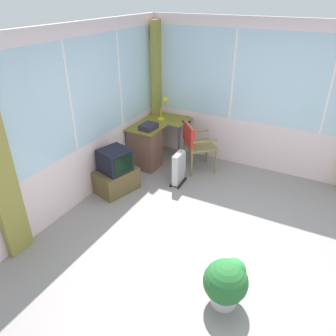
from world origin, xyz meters
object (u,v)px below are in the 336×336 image
Objects in this scene: tv_remote at (186,122)px; potted_plant at (226,281)px; desk at (147,146)px; desk_lamp at (165,104)px; space_heater at (179,168)px; wooden_armchair at (194,141)px; tv_on_stand at (116,173)px; paper_tray at (148,127)px.

tv_remote reaches higher than potted_plant.
desk is at bearing 45.78° from potted_plant.
desk_lamp reaches higher than desk.
desk_lamp is 1.30m from space_heater.
tv_remote is (0.01, -0.42, -0.26)m from desk_lamp.
desk_lamp is at bearing 40.23° from space_heater.
wooden_armchair is at bearing -3.16° from space_heater.
tv_remote is 0.27× the size of space_heater.
tv_remote is 0.47m from wooden_armchair.
tv_remote is 0.99m from space_heater.
tv_remote is at bearing 43.85° from wooden_armchair.
wooden_armchair is at bearing 30.63° from potted_plant.
tv_remote is 0.28× the size of potted_plant.
desk is 0.83m from desk_lamp.
desk reaches higher than potted_plant.
tv_on_stand is (-0.94, -0.00, -0.08)m from desk.
potted_plant is at bearing -160.09° from tv_remote.
tv_remote is at bearing -18.49° from tv_on_stand.
tv_remote is 0.74m from paper_tray.
paper_tray is 0.57× the size of potted_plant.
tv_on_stand is 1.38× the size of potted_plant.
desk_lamp is 0.50m from tv_remote.
space_heater is (-0.23, -0.70, -0.51)m from paper_tray.
paper_tray is at bearing 131.58° from tv_remote.
paper_tray is (-0.60, 0.43, 0.03)m from tv_remote.
wooden_armchair reaches higher than space_heater.
tv_on_stand is (-1.50, 0.50, -0.44)m from tv_remote.
tv_on_stand is (-1.19, 0.80, -0.24)m from wooden_armchair.
tv_remote is 0.17× the size of wooden_armchair.
paper_tray is 0.82m from wooden_armchair.
space_heater is at bearing -107.86° from paper_tray.
desk reaches higher than tv_on_stand.
tv_remote reaches higher than desk.
space_heater is 2.43m from potted_plant.
desk is at bearing 107.40° from wooden_armchair.
desk is 7.51× the size of tv_remote.
tv_on_stand reaches higher than space_heater.
desk_lamp is at bearing -1.18° from paper_tray.
space_heater is (-0.82, -0.69, -0.73)m from desk_lamp.
potted_plant is at bearing -142.58° from space_heater.
wooden_armchair is (-0.31, -0.30, -0.19)m from tv_remote.
potted_plant is at bearing -149.37° from wooden_armchair.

